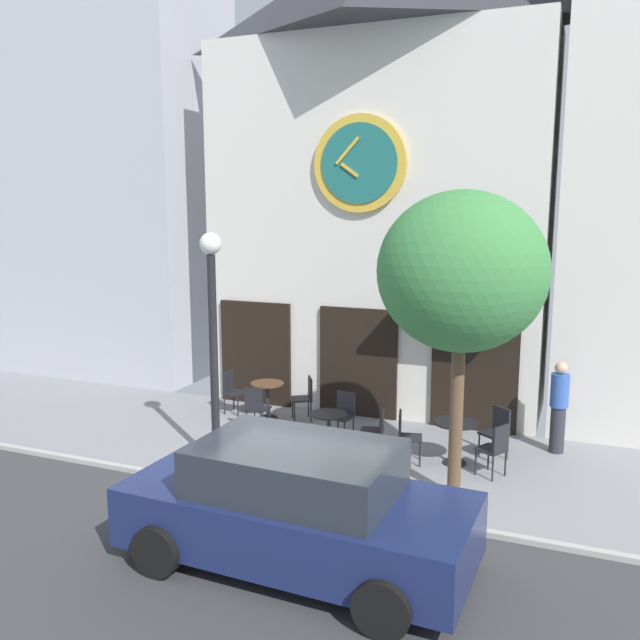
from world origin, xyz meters
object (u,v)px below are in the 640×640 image
at_px(cafe_table_center_left, 455,434).
at_px(parked_car_navy, 296,507).
at_px(cafe_chair_facing_wall, 495,446).
at_px(cafe_chair_left_end, 406,433).
at_px(street_tree, 461,273).
at_px(cafe_chair_outer, 232,389).
at_px(cafe_chair_corner, 306,395).
at_px(cafe_chair_near_tree, 256,406).
at_px(cafe_chair_facing_street, 343,412).
at_px(street_lamp, 214,350).
at_px(cafe_table_center, 329,426).
at_px(cafe_table_center_right, 267,394).
at_px(cafe_chair_right_end, 376,427).
at_px(pedestrian_blue, 559,406).
at_px(cafe_chair_by_entrance, 497,429).

xyz_separation_m(cafe_table_center_left, parked_car_navy, (-1.20, -3.99, 0.22)).
height_order(cafe_chair_facing_wall, cafe_chair_left_end, same).
xyz_separation_m(street_tree, cafe_chair_outer, (-5.20, 2.40, -2.91)).
xyz_separation_m(street_tree, parked_car_navy, (-1.44, -2.67, -2.68)).
height_order(cafe_table_center_left, cafe_chair_corner, cafe_chair_corner).
xyz_separation_m(cafe_table_center_left, cafe_chair_near_tree, (-3.93, 0.18, -0.01)).
relative_size(cafe_chair_left_end, cafe_chair_facing_street, 1.00).
height_order(street_lamp, cafe_chair_facing_wall, street_lamp).
distance_m(cafe_table_center, cafe_chair_near_tree, 1.81).
distance_m(cafe_table_center_right, cafe_chair_right_end, 2.96).
bearing_deg(cafe_table_center_right, pedestrian_blue, 2.46).
bearing_deg(cafe_chair_corner, cafe_chair_facing_wall, -21.07).
xyz_separation_m(cafe_table_center_left, cafe_chair_outer, (-4.96, 1.08, -0.01)).
distance_m(cafe_chair_outer, parked_car_navy, 6.31).
xyz_separation_m(cafe_chair_facing_wall, cafe_chair_near_tree, (-4.64, 0.51, 0.00)).
relative_size(street_lamp, cafe_chair_outer, 4.41).
distance_m(street_tree, cafe_table_center_left, 3.19).
bearing_deg(cafe_chair_corner, cafe_table_center_right, -163.31).
bearing_deg(pedestrian_blue, cafe_table_center_right, -177.54).
bearing_deg(cafe_table_center_right, street_lamp, -83.02).
xyz_separation_m(cafe_table_center_right, parked_car_navy, (2.89, -4.99, 0.22)).
bearing_deg(cafe_chair_near_tree, cafe_table_center, -16.86).
relative_size(cafe_chair_left_end, parked_car_navy, 0.21).
height_order(cafe_chair_near_tree, cafe_chair_by_entrance, same).
relative_size(cafe_chair_corner, parked_car_navy, 0.21).
distance_m(cafe_table_center_right, cafe_table_center, 2.32).
bearing_deg(street_lamp, cafe_table_center_right, 96.98).
height_order(street_tree, cafe_chair_right_end, street_tree).
relative_size(cafe_chair_near_tree, cafe_chair_by_entrance, 1.00).
distance_m(street_tree, cafe_chair_facing_wall, 3.11).
distance_m(cafe_table_center_right, cafe_chair_facing_wall, 4.98).
bearing_deg(cafe_chair_outer, street_tree, -24.77).
bearing_deg(cafe_table_center, cafe_chair_by_entrance, 17.83).
bearing_deg(street_lamp, cafe_chair_facing_wall, 15.79).
xyz_separation_m(cafe_chair_outer, cafe_chair_by_entrance, (5.59, -0.51, 0.00)).
relative_size(street_lamp, street_tree, 0.86).
xyz_separation_m(cafe_chair_right_end, parked_car_navy, (0.16, -3.83, 0.23)).
height_order(cafe_chair_right_end, cafe_chair_corner, same).
bearing_deg(cafe_chair_facing_street, street_lamp, -127.31).
relative_size(cafe_chair_by_entrance, pedestrian_blue, 0.54).
height_order(cafe_chair_near_tree, pedestrian_blue, pedestrian_blue).
distance_m(street_tree, cafe_table_center, 3.93).
relative_size(cafe_table_center_right, cafe_table_center, 1.04).
height_order(cafe_table_center, cafe_chair_facing_street, cafe_chair_facing_street).
distance_m(cafe_chair_facing_wall, cafe_chair_corner, 4.32).
bearing_deg(cafe_chair_right_end, cafe_table_center_left, 6.76).
bearing_deg(cafe_table_center_left, cafe_chair_near_tree, 177.32).
distance_m(cafe_table_center_right, cafe_chair_near_tree, 0.83).
distance_m(street_tree, pedestrian_blue, 3.88).
xyz_separation_m(cafe_chair_outer, pedestrian_blue, (6.56, 0.17, 0.33)).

